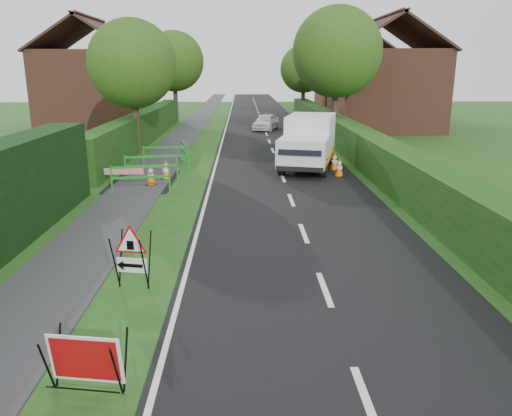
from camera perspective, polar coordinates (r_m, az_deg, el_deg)
name	(u,v)px	position (r m, az deg, el deg)	size (l,w,h in m)	color
ground	(194,315)	(9.17, -7.08, -12.09)	(120.00, 120.00, 0.00)	#204A15
road_surface	(261,120)	(43.32, 0.60, 10.00)	(6.00, 90.00, 0.02)	black
footpath	(197,120)	(43.46, -6.77, 9.92)	(2.00, 90.00, 0.02)	#2D2D30
hedge_west_far	(145,142)	(30.94, -12.61, 7.36)	(1.00, 24.00, 1.80)	#14380F
hedge_east	(357,158)	(25.09, 11.46, 5.57)	(1.20, 50.00, 1.50)	#14380F
house_west	(95,88)	(39.63, -17.97, 12.94)	(7.50, 7.40, 7.88)	brown
house_east_a	(385,89)	(37.49, 14.48, 13.08)	(7.50, 7.40, 7.88)	brown
house_east_b	(355,83)	(51.31, 11.29, 13.83)	(7.50, 7.40, 7.88)	brown
tree_nw	(132,64)	(26.65, -13.96, 15.69)	(4.40, 4.40, 6.70)	#2D2116
tree_ne	(337,52)	(30.59, 9.25, 17.17)	(5.20, 5.20, 7.79)	#2D2116
tree_fw	(174,61)	(42.44, -9.35, 16.21)	(4.80, 4.80, 7.24)	#2D2116
tree_fe	(304,69)	(46.41, 5.47, 15.53)	(4.20, 4.20, 6.33)	#2D2116
red_rect_sign	(86,360)	(7.32, -18.91, -16.14)	(1.08, 0.75, 0.86)	black
triangle_sign	(129,252)	(10.12, -14.26, -4.89)	(0.90, 0.90, 1.13)	black
works_van	(309,141)	(22.09, 6.03, 7.62)	(3.11, 5.28, 2.27)	silver
traffic_cone_0	(339,167)	(20.60, 9.50, 4.63)	(0.38, 0.38, 0.79)	black
traffic_cone_1	(335,161)	(21.90, 8.96, 5.30)	(0.38, 0.38, 0.79)	black
traffic_cone_2	(320,150)	(24.97, 7.34, 6.62)	(0.38, 0.38, 0.79)	black
traffic_cone_3	(151,175)	(19.18, -11.93, 3.70)	(0.38, 0.38, 0.79)	black
traffic_cone_4	(166,170)	(20.14, -10.25, 4.34)	(0.38, 0.38, 0.79)	black
ped_barrier_0	(140,175)	(18.10, -13.07, 3.70)	(2.09, 0.65, 1.00)	#17831E
ped_barrier_1	(151,164)	(20.18, -11.87, 4.97)	(2.09, 0.74, 1.00)	#17831E
ped_barrier_2	(166,154)	(22.40, -10.21, 6.09)	(2.06, 0.37, 1.00)	#17831E
ped_barrier_3	(184,150)	(23.40, -8.22, 6.57)	(0.84, 2.08, 1.00)	#17831E
redwhite_plank	(125,183)	(19.96, -14.78, 2.82)	(1.50, 0.04, 0.25)	red
hatchback_car	(266,122)	(36.28, 1.14, 9.81)	(1.35, 3.37, 1.15)	white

